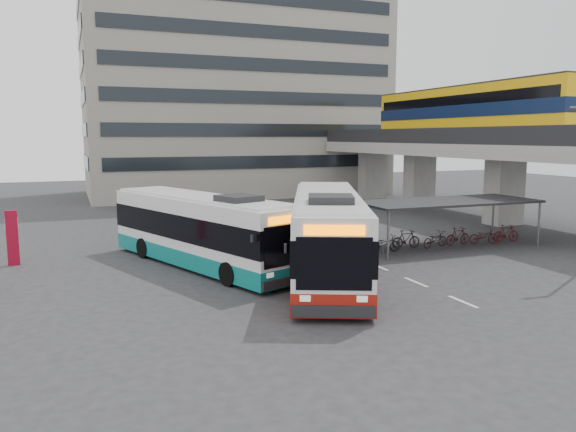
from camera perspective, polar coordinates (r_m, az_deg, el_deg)
name	(u,v)px	position (r m, az deg, el deg)	size (l,w,h in m)	color
ground	(330,271)	(25.34, 4.30, -5.64)	(120.00, 120.00, 0.00)	#28282B
viaduct	(468,133)	(44.05, 17.78, 8.00)	(8.00, 32.00, 9.68)	gray
bike_shelter	(446,220)	(31.97, 15.75, -0.43)	(10.00, 4.00, 2.54)	#595B60
office_block	(234,74)	(60.87, -5.51, 14.17)	(30.00, 15.00, 25.00)	gray
road_markings	(416,282)	(24.04, 12.86, -6.57)	(0.15, 7.60, 0.01)	beige
bus_main	(327,235)	(24.29, 4.02, -1.93)	(7.77, 13.04, 3.85)	white
bus_teal	(201,231)	(26.39, -8.85, -1.51)	(6.63, 12.17, 3.55)	white
pedestrian	(304,269)	(22.17, 1.67, -5.41)	(0.61, 0.40, 1.66)	black
sign_totem_north	(12,237)	(29.22, -26.21, -1.93)	(0.56, 0.20, 2.60)	maroon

